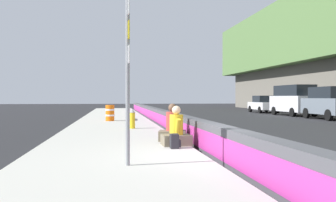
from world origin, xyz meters
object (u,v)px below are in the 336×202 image
Objects in this scene: seated_person_foreground at (176,133)px; parked_car_fourth at (330,103)px; fire_hydrant at (132,119)px; parked_car_far at (263,104)px; seated_person_middle at (172,129)px; backpack at (175,141)px; route_sign_post at (128,65)px; parked_car_midline at (294,100)px; construction_barrel at (110,113)px.

parked_car_fourth is at bearing -44.23° from seated_person_foreground.
parked_car_far reaches higher than fire_hydrant.
seated_person_middle is 3.03× the size of backpack.
route_sign_post is 3.09× the size of seated_person_foreground.
parked_car_fourth is (16.55, -14.64, -1.05)m from route_sign_post.
seated_person_foreground reaches higher than backpack.
parked_car_midline is at bearing -33.76° from route_sign_post.
parked_car_fourth is (7.31, -14.09, 0.60)m from fire_hydrant.
parked_car_far is at bearing 0.05° from parked_car_fourth.
route_sign_post is 0.70× the size of parked_car_midline.
fire_hydrant is at bearing 9.16° from seated_person_foreground.
fire_hydrant is at bearing -3.37° from route_sign_post.
seated_person_foreground is 12.02m from construction_barrel.
seated_person_foreground reaches higher than fire_hydrant.
seated_person_middle is at bearing -3.32° from seated_person_foreground.
seated_person_middle is 0.25× the size of parked_car_fourth.
backpack is (2.43, -1.38, -1.90)m from route_sign_post.
route_sign_post is 4.86m from seated_person_middle.
route_sign_post is 15.02m from construction_barrel.
parked_car_midline is at bearing -47.99° from fire_hydrant.
route_sign_post reaches higher than parked_car_far.
route_sign_post is 3.79× the size of construction_barrel.
seated_person_middle is (1.17, -0.07, 0.01)m from seated_person_foreground.
parked_car_fourth is (1.62, -15.15, 0.56)m from construction_barrel.
fire_hydrant is 0.75× the size of seated_person_foreground.
seated_person_foreground is 23.04m from parked_car_midline.
seated_person_middle is at bearing 133.31° from parked_car_fourth.
seated_person_middle is 10.87m from construction_barrel.
construction_barrel is at bearing 114.88° from parked_car_midline.
parked_car_far is at bearing -28.46° from seated_person_middle.
fire_hydrant is 0.17× the size of parked_car_midline.
route_sign_post is 0.74× the size of parked_car_fourth.
fire_hydrant reaches higher than backpack.
construction_barrel is (5.69, 1.06, 0.03)m from fire_hydrant.
parked_car_far is at bearing -27.13° from backpack.
parked_car_midline is (12.74, -14.15, 0.77)m from fire_hydrant.
parked_car_midline is at bearing -65.12° from construction_barrel.
parked_car_far is (24.03, -13.03, 0.34)m from seated_person_middle.
parked_car_fourth reaches higher than seated_person_middle.
parked_car_fourth reaches higher than seated_person_foreground.
backpack is 0.09× the size of parked_car_far.
parked_car_far reaches higher than seated_person_foreground.
construction_barrel reaches higher than fire_hydrant.
parked_car_far is (13.36, -15.14, 0.24)m from construction_barrel.
parked_car_fourth is at bearing -179.95° from parked_car_far.
construction_barrel is (12.49, 1.90, 0.28)m from backpack.
parked_car_fourth is at bearing 179.41° from parked_car_midline.
parked_car_far is (6.31, 0.07, -0.49)m from parked_car_midline.
route_sign_post is at bearing 176.63° from fire_hydrant.
seated_person_foreground is 2.92× the size of backpack.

